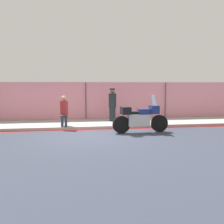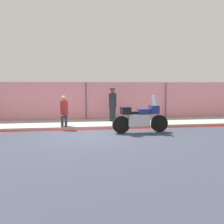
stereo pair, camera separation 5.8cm
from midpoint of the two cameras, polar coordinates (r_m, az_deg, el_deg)
ground_plane at (r=10.39m, az=-4.12°, el=-5.07°), size 120.00×120.00×0.00m
sidewalk at (r=13.07m, az=-5.13°, el=-2.53°), size 33.79×2.80×0.14m
curb_paint_stripe at (r=11.61m, az=-4.64°, el=-3.91°), size 33.79×0.18×0.01m
storefront_fence at (r=14.44m, az=-5.56°, el=2.25°), size 32.10×0.17×2.14m
motorcycle at (r=10.92m, az=6.27°, el=-1.24°), size 2.38×0.56×1.55m
officer_standing at (r=13.35m, az=0.25°, el=1.64°), size 0.39×0.39×1.67m
person_seated_on_curb at (r=12.04m, az=-10.26°, el=0.62°), size 0.36×0.69×1.36m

